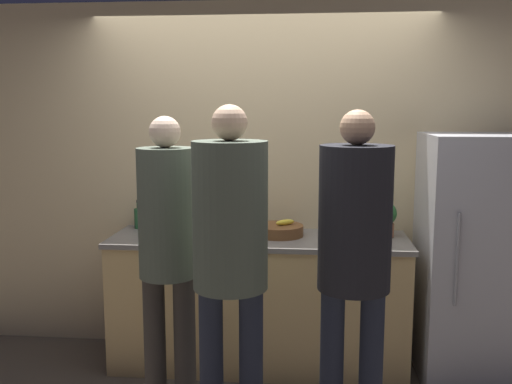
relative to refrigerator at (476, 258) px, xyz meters
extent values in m
cube|color=#D6BC8C|center=(-1.47, 0.37, 0.47)|extent=(5.20, 0.06, 2.60)
cube|color=tan|center=(-1.47, 0.05, -0.38)|extent=(2.05, 0.65, 0.90)
cube|color=slate|center=(-1.47, 0.05, 0.09)|extent=(2.08, 0.68, 0.03)
cube|color=#B7B7BC|center=(0.00, 0.00, 0.00)|extent=(0.72, 0.71, 1.67)
cylinder|color=#99999E|center=(-0.22, -0.37, 0.08)|extent=(0.02, 0.02, 0.58)
cylinder|color=#38332D|center=(-2.03, -0.69, -0.40)|extent=(0.13, 0.13, 0.86)
cylinder|color=#38332D|center=(-1.85, -0.69, -0.40)|extent=(0.13, 0.13, 0.86)
cylinder|color=#515B4C|center=(-1.94, -0.69, 0.40)|extent=(0.33, 0.33, 0.75)
sphere|color=beige|center=(-1.94, -0.69, 0.87)|extent=(0.18, 0.18, 0.18)
cylinder|color=#232838|center=(-1.64, -0.96, -0.39)|extent=(0.13, 0.13, 0.89)
cylinder|color=#232838|center=(-1.42, -0.96, -0.39)|extent=(0.13, 0.13, 0.89)
cylinder|color=#515B4C|center=(-1.53, -0.96, 0.45)|extent=(0.40, 0.40, 0.78)
sphere|color=#DBAD89|center=(-1.53, -0.96, 0.93)|extent=(0.19, 0.19, 0.19)
cylinder|color=#232838|center=(-0.99, -0.88, -0.39)|extent=(0.13, 0.13, 0.88)
cylinder|color=#232838|center=(-0.78, -0.88, -0.39)|extent=(0.13, 0.13, 0.88)
cylinder|color=black|center=(-0.88, -0.88, 0.43)|extent=(0.39, 0.39, 0.77)
sphere|color=tan|center=(-0.88, -0.88, 0.91)|extent=(0.18, 0.18, 0.18)
cylinder|color=brown|center=(-1.33, 0.09, 0.14)|extent=(0.34, 0.34, 0.08)
ellipsoid|color=yellow|center=(-1.29, 0.09, 0.20)|extent=(0.15, 0.12, 0.04)
cylinder|color=#3D424C|center=(-1.86, 0.17, 0.17)|extent=(0.13, 0.13, 0.14)
cylinder|color=#99754C|center=(-1.87, 0.17, 0.25)|extent=(0.01, 0.04, 0.18)
cylinder|color=#99754C|center=(-1.85, 0.18, 0.25)|extent=(0.03, 0.04, 0.18)
cylinder|color=#99754C|center=(-1.86, 0.16, 0.25)|extent=(0.04, 0.01, 0.18)
cylinder|color=#236033|center=(-2.39, 0.24, 0.18)|extent=(0.08, 0.08, 0.15)
cylinder|color=#236033|center=(-2.39, 0.24, 0.28)|extent=(0.03, 0.03, 0.05)
cylinder|color=black|center=(-2.39, 0.24, 0.31)|extent=(0.04, 0.04, 0.02)
cylinder|color=brown|center=(-1.74, -0.15, 0.17)|extent=(0.06, 0.06, 0.12)
cylinder|color=brown|center=(-1.74, -0.15, 0.25)|extent=(0.02, 0.02, 0.04)
cylinder|color=black|center=(-1.74, -0.15, 0.27)|extent=(0.03, 0.03, 0.01)
cylinder|color=gold|center=(-1.93, -0.12, 0.14)|extent=(0.09, 0.09, 0.08)
cylinder|color=#9E6042|center=(-0.60, 0.14, 0.15)|extent=(0.13, 0.13, 0.09)
sphere|color=#2D6B33|center=(-0.60, 0.14, 0.27)|extent=(0.17, 0.17, 0.17)
camera|label=1|loc=(-1.12, -3.85, 1.01)|focal=40.00mm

